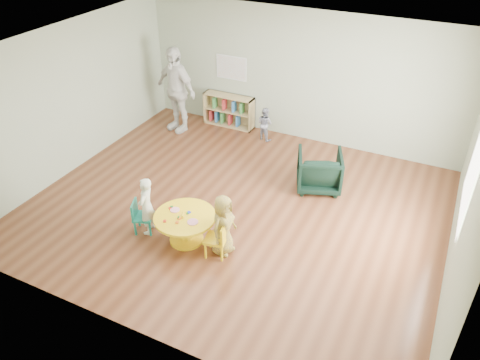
{
  "coord_description": "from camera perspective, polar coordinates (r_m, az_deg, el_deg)",
  "views": [
    {
      "loc": [
        2.99,
        -6.01,
        4.93
      ],
      "look_at": [
        0.21,
        -0.3,
        0.8
      ],
      "focal_mm": 35.0,
      "sensor_mm": 36.0,
      "label": 1
    }
  ],
  "objects": [
    {
      "name": "toddler",
      "position": [
        10.34,
        3.04,
        6.87
      ],
      "size": [
        0.43,
        0.38,
        0.75
      ],
      "primitive_type": "imported",
      "rotation": [
        0.0,
        0.0,
        2.85
      ],
      "color": "#1D2448",
      "rests_on": "ground"
    },
    {
      "name": "room",
      "position": [
        7.36,
        -0.38,
        8.68
      ],
      "size": [
        7.1,
        7.0,
        2.8
      ],
      "color": "#5A301C",
      "rests_on": "ground"
    },
    {
      "name": "child_left",
      "position": [
        7.63,
        -11.33,
        -3.14
      ],
      "size": [
        0.31,
        0.41,
        1.01
      ],
      "primitive_type": "imported",
      "rotation": [
        0.0,
        0.0,
        -1.37
      ],
      "color": "silver",
      "rests_on": "ground"
    },
    {
      "name": "kid_chair_left",
      "position": [
        7.78,
        -12.02,
        -4.27
      ],
      "size": [
        0.4,
        0.4,
        0.57
      ],
      "rotation": [
        0.0,
        0.0,
        -1.18
      ],
      "color": "#17806E",
      "rests_on": "ground"
    },
    {
      "name": "activity_table",
      "position": [
        7.45,
        -6.68,
        -5.29
      ],
      "size": [
        0.98,
        0.98,
        0.53
      ],
      "rotation": [
        0.0,
        0.0,
        0.2
      ],
      "color": "yellow",
      "rests_on": "ground"
    },
    {
      "name": "alphabet_poster",
      "position": [
        10.71,
        -1.05,
        13.52
      ],
      "size": [
        0.74,
        0.01,
        0.54
      ],
      "color": "white",
      "rests_on": "ground"
    },
    {
      "name": "armchair",
      "position": [
        8.76,
        9.63,
        1.15
      ],
      "size": [
        1.02,
        1.04,
        0.74
      ],
      "primitive_type": "imported",
      "rotation": [
        0.0,
        0.0,
        3.5
      ],
      "color": "black",
      "rests_on": "ground"
    },
    {
      "name": "kid_chair_right",
      "position": [
        7.15,
        -2.64,
        -7.1
      ],
      "size": [
        0.38,
        0.38,
        0.6
      ],
      "rotation": [
        0.0,
        0.0,
        1.78
      ],
      "color": "yellow",
      "rests_on": "ground"
    },
    {
      "name": "adult_caretaker",
      "position": [
        10.64,
        -7.82,
        10.87
      ],
      "size": [
        1.21,
        0.75,
        1.93
      ],
      "primitive_type": "imported",
      "rotation": [
        0.0,
        0.0,
        -0.26
      ],
      "color": "white",
      "rests_on": "ground"
    },
    {
      "name": "child_right",
      "position": [
        7.09,
        -2.05,
        -5.51
      ],
      "size": [
        0.39,
        0.54,
        1.02
      ],
      "primitive_type": "imported",
      "rotation": [
        0.0,
        0.0,
        1.44
      ],
      "color": "yellow",
      "rests_on": "ground"
    },
    {
      "name": "bookshelf",
      "position": [
        10.98,
        -1.36,
        8.48
      ],
      "size": [
        1.2,
        0.3,
        0.75
      ],
      "color": "tan",
      "rests_on": "ground"
    }
  ]
}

